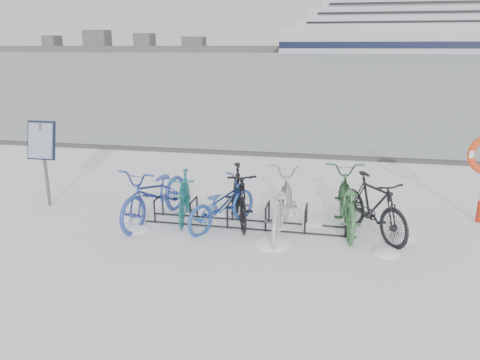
# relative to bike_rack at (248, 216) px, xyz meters

# --- Properties ---
(ground) EXTENTS (900.00, 900.00, 0.00)m
(ground) POSITION_rel_bike_rack_xyz_m (0.00, 0.00, -0.18)
(ground) COLOR white
(ground) RESTS_ON ground
(ice_sheet) EXTENTS (400.00, 298.00, 0.02)m
(ice_sheet) POSITION_rel_bike_rack_xyz_m (0.00, 155.00, -0.17)
(ice_sheet) COLOR #929DA5
(ice_sheet) RESTS_ON ground
(quay_edge) EXTENTS (400.00, 0.25, 0.10)m
(quay_edge) POSITION_rel_bike_rack_xyz_m (0.00, 5.90, -0.13)
(quay_edge) COLOR #3F3F42
(quay_edge) RESTS_ON ground
(bike_rack) EXTENTS (4.00, 0.48, 0.46)m
(bike_rack) POSITION_rel_bike_rack_xyz_m (0.00, 0.00, 0.00)
(bike_rack) COLOR black
(bike_rack) RESTS_ON ground
(info_board) EXTENTS (0.61, 0.23, 1.82)m
(info_board) POSITION_rel_bike_rack_xyz_m (-4.40, 0.28, 1.13)
(info_board) COLOR #595B5E
(info_board) RESTS_ON ground
(cruise_ferry) EXTENTS (130.51, 24.63, 42.88)m
(cruise_ferry) POSITION_rel_bike_rack_xyz_m (39.98, 217.63, 11.50)
(cruise_ferry) COLOR silver
(cruise_ferry) RESTS_ON ground
(shoreline) EXTENTS (180.00, 12.00, 9.50)m
(shoreline) POSITION_rel_bike_rack_xyz_m (-122.02, 260.00, 2.61)
(shoreline) COLOR #474747
(shoreline) RESTS_ON ground
(bike_0) EXTENTS (1.22, 2.32, 1.16)m
(bike_0) POSITION_rel_bike_rack_xyz_m (-1.81, -0.07, 0.40)
(bike_0) COLOR #2F45A0
(bike_0) RESTS_ON ground
(bike_1) EXTENTS (0.78, 1.68, 0.98)m
(bike_1) POSITION_rel_bike_rack_xyz_m (-1.31, 0.13, 0.31)
(bike_1) COLOR #166665
(bike_1) RESTS_ON ground
(bike_2) EXTENTS (1.42, 1.89, 0.95)m
(bike_2) POSITION_rel_bike_rack_xyz_m (-0.49, -0.10, 0.29)
(bike_2) COLOR #284FA6
(bike_2) RESTS_ON ground
(bike_3) EXTENTS (1.09, 1.95, 1.13)m
(bike_3) POSITION_rel_bike_rack_xyz_m (-0.21, 0.18, 0.38)
(bike_3) COLOR black
(bike_3) RESTS_ON ground
(bike_4) EXTENTS (0.79, 2.22, 1.16)m
(bike_4) POSITION_rel_bike_rack_xyz_m (0.64, -0.16, 0.40)
(bike_4) COLOR #B7BBBF
(bike_4) RESTS_ON ground
(bike_5) EXTENTS (0.94, 2.23, 1.14)m
(bike_5) POSITION_rel_bike_rack_xyz_m (1.80, 0.29, 0.39)
(bike_5) COLOR #366E3C
(bike_5) RESTS_ON ground
(bike_6) EXTENTS (1.50, 1.87, 1.14)m
(bike_6) POSITION_rel_bike_rack_xyz_m (2.26, 0.02, 0.39)
(bike_6) COLOR black
(bike_6) RESTS_ON ground
(snow_drifts) EXTENTS (5.61, 2.24, 0.24)m
(snow_drifts) POSITION_rel_bike_rack_xyz_m (0.48, -0.26, -0.18)
(snow_drifts) COLOR white
(snow_drifts) RESTS_ON ground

